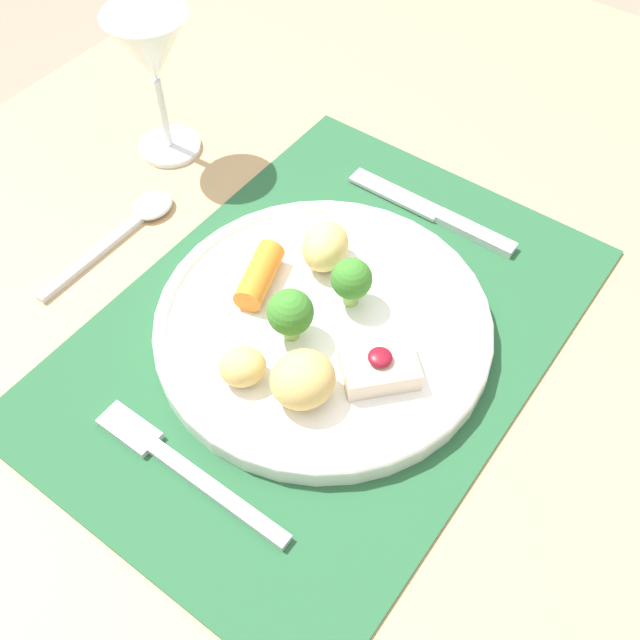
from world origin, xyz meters
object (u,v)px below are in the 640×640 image
object	(u,v)px
spoon	(135,220)
fork	(178,464)
dinner_plate	(319,325)
knife	(441,217)
wine_glass_near	(152,54)

from	to	relation	value
spoon	fork	bearing A→B (deg)	-130.34
dinner_plate	spoon	world-z (taller)	dinner_plate
dinner_plate	knife	size ratio (longest dim) A/B	1.59
dinner_plate	spoon	size ratio (longest dim) A/B	1.73
knife	wine_glass_near	size ratio (longest dim) A/B	1.17
fork	knife	world-z (taller)	knife
fork	wine_glass_near	world-z (taller)	wine_glass_near
dinner_plate	fork	world-z (taller)	dinner_plate
dinner_plate	fork	bearing A→B (deg)	175.31
dinner_plate	knife	world-z (taller)	dinner_plate
dinner_plate	knife	xyz separation A→B (m)	(0.19, -0.01, -0.01)
fork	wine_glass_near	xyz separation A→B (m)	(0.28, 0.27, 0.11)
fork	knife	xyz separation A→B (m)	(0.35, -0.03, -0.00)
knife	spoon	bearing A→B (deg)	127.00
knife	spoon	xyz separation A→B (m)	(-0.18, 0.24, -0.00)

